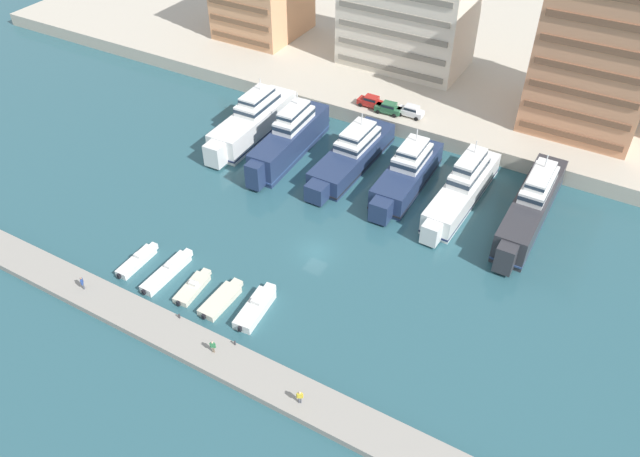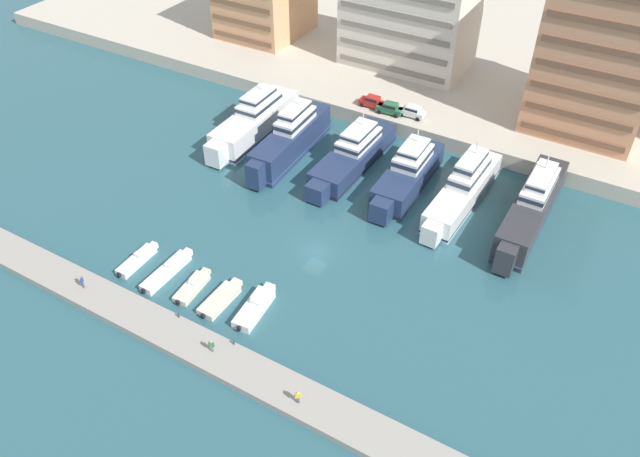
# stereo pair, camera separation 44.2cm
# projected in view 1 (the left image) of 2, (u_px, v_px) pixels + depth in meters

# --- Properties ---
(ground_plane) EXTENTS (400.00, 400.00, 0.00)m
(ground_plane) POSITION_uv_depth(u_px,v_px,m) (315.00, 252.00, 76.54)
(ground_plane) COLOR #2D5B66
(quay_promenade) EXTENTS (180.00, 70.00, 2.39)m
(quay_promenade) POSITION_uv_depth(u_px,v_px,m) (485.00, 49.00, 118.24)
(quay_promenade) COLOR beige
(quay_promenade) RESTS_ON ground
(pier_dock) EXTENTS (120.00, 4.40, 0.80)m
(pier_dock) POSITION_uv_depth(u_px,v_px,m) (221.00, 359.00, 63.63)
(pier_dock) COLOR #9E998E
(pier_dock) RESTS_ON ground
(yacht_white_far_left) EXTENTS (5.21, 21.11, 8.30)m
(yacht_white_far_left) POSITION_uv_depth(u_px,v_px,m) (253.00, 121.00, 95.68)
(yacht_white_far_left) COLOR white
(yacht_white_far_left) RESTS_ON ground
(yacht_navy_left) EXTENTS (4.72, 20.50, 9.03)m
(yacht_navy_left) POSITION_uv_depth(u_px,v_px,m) (290.00, 139.00, 91.14)
(yacht_navy_left) COLOR navy
(yacht_navy_left) RESTS_ON ground
(yacht_navy_mid_left) EXTENTS (5.23, 21.12, 7.28)m
(yacht_navy_mid_left) POSITION_uv_depth(u_px,v_px,m) (352.00, 154.00, 89.53)
(yacht_navy_mid_left) COLOR navy
(yacht_navy_mid_left) RESTS_ON ground
(yacht_navy_center_left) EXTENTS (5.07, 18.65, 7.92)m
(yacht_navy_center_left) POSITION_uv_depth(u_px,v_px,m) (407.00, 173.00, 85.43)
(yacht_navy_center_left) COLOR navy
(yacht_navy_center_left) RESTS_ON ground
(yacht_white_center) EXTENTS (4.65, 21.08, 8.26)m
(yacht_white_center) POSITION_uv_depth(u_px,v_px,m) (463.00, 187.00, 82.78)
(yacht_white_center) COLOR white
(yacht_white_center) RESTS_ON ground
(yacht_charcoal_center_right) EXTENTS (4.04, 22.70, 8.66)m
(yacht_charcoal_center_right) POSITION_uv_depth(u_px,v_px,m) (531.00, 206.00, 79.30)
(yacht_charcoal_center_right) COLOR #333338
(yacht_charcoal_center_right) RESTS_ON ground
(motorboat_white_far_left) EXTENTS (1.66, 6.58, 1.32)m
(motorboat_white_far_left) POSITION_uv_depth(u_px,v_px,m) (137.00, 261.00, 74.64)
(motorboat_white_far_left) COLOR white
(motorboat_white_far_left) RESTS_ON ground
(motorboat_white_left) EXTENTS (1.73, 8.25, 1.33)m
(motorboat_white_left) POSITION_uv_depth(u_px,v_px,m) (167.00, 272.00, 73.14)
(motorboat_white_left) COLOR white
(motorboat_white_left) RESTS_ON ground
(motorboat_cream_mid_left) EXTENTS (2.28, 6.13, 1.08)m
(motorboat_cream_mid_left) POSITION_uv_depth(u_px,v_px,m) (193.00, 288.00, 71.36)
(motorboat_cream_mid_left) COLOR beige
(motorboat_cream_mid_left) RESTS_ON ground
(motorboat_cream_center_left) EXTENTS (2.25, 6.61, 0.84)m
(motorboat_cream_center_left) POSITION_uv_depth(u_px,v_px,m) (221.00, 300.00, 69.88)
(motorboat_cream_center_left) COLOR beige
(motorboat_cream_center_left) RESTS_ON ground
(motorboat_white_center) EXTENTS (2.70, 7.38, 1.52)m
(motorboat_white_center) POSITION_uv_depth(u_px,v_px,m) (256.00, 308.00, 68.74)
(motorboat_white_center) COLOR white
(motorboat_white_center) RESTS_ON ground
(car_red_far_left) EXTENTS (4.10, 1.93, 1.80)m
(car_red_far_left) POSITION_uv_depth(u_px,v_px,m) (371.00, 101.00, 98.49)
(car_red_far_left) COLOR red
(car_red_far_left) RESTS_ON quay_promenade
(car_green_left) EXTENTS (4.20, 2.13, 1.80)m
(car_green_left) POSITION_uv_depth(u_px,v_px,m) (389.00, 108.00, 96.89)
(car_green_left) COLOR #2D6642
(car_green_left) RESTS_ON quay_promenade
(car_white_mid_left) EXTENTS (4.11, 1.95, 1.80)m
(car_white_mid_left) POSITION_uv_depth(u_px,v_px,m) (411.00, 111.00, 96.18)
(car_white_mid_left) COLOR white
(car_white_mid_left) RESTS_ON quay_promenade
(apartment_block_left) EXTENTS (21.59, 13.05, 24.36)m
(apartment_block_left) POSITION_uv_depth(u_px,v_px,m) (409.00, 0.00, 103.90)
(apartment_block_left) COLOR silver
(apartment_block_left) RESTS_ON quay_promenade
(apartment_block_mid_left) EXTENTS (16.18, 16.13, 25.66)m
(apartment_block_mid_left) POSITION_uv_depth(u_px,v_px,m) (602.00, 48.00, 88.00)
(apartment_block_mid_left) COLOR tan
(apartment_block_mid_left) RESTS_ON quay_promenade
(pedestrian_near_edge) EXTENTS (0.50, 0.53, 1.75)m
(pedestrian_near_edge) POSITION_uv_depth(u_px,v_px,m) (82.00, 282.00, 69.97)
(pedestrian_near_edge) COLOR #4C515B
(pedestrian_near_edge) RESTS_ON pier_dock
(pedestrian_mid_deck) EXTENTS (0.60, 0.37, 1.66)m
(pedestrian_mid_deck) POSITION_uv_depth(u_px,v_px,m) (213.00, 346.00, 63.13)
(pedestrian_mid_deck) COLOR #7A6B56
(pedestrian_mid_deck) RESTS_ON pier_dock
(pedestrian_far_side) EXTENTS (0.60, 0.43, 1.72)m
(pedestrian_far_side) POSITION_uv_depth(u_px,v_px,m) (300.00, 396.00, 58.51)
(pedestrian_far_side) COLOR #4C515B
(pedestrian_far_side) RESTS_ON pier_dock
(bollard_west) EXTENTS (0.20, 0.20, 0.61)m
(bollard_west) POSITION_uv_depth(u_px,v_px,m) (179.00, 316.00, 67.09)
(bollard_west) COLOR #2D2D33
(bollard_west) RESTS_ON pier_dock
(bollard_west_mid) EXTENTS (0.20, 0.20, 0.61)m
(bollard_west_mid) POSITION_uv_depth(u_px,v_px,m) (235.00, 343.00, 64.30)
(bollard_west_mid) COLOR #2D2D33
(bollard_west_mid) RESTS_ON pier_dock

